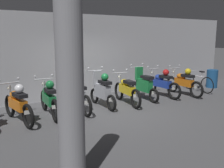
{
  "coord_description": "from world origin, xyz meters",
  "views": [
    {
      "loc": [
        -4.09,
        -6.61,
        2.32
      ],
      "look_at": [
        0.33,
        0.42,
        0.75
      ],
      "focal_mm": 41.01,
      "sensor_mm": 36.0,
      "label": 1
    }
  ],
  "objects_px": {
    "motorbike_slot_7": "(162,83)",
    "motorbike_slot_8": "(184,82)",
    "motorbike_slot_4": "(102,90)",
    "support_pillar": "(70,89)",
    "trash_bin": "(212,79)",
    "motorbike_slot_3": "(77,96)",
    "motorbike_slot_6": "(144,85)",
    "motorbike_slot_2": "(49,98)",
    "bicycle": "(198,83)",
    "motorbike_slot_5": "(127,90)",
    "motorbike_slot_1": "(18,103)"
  },
  "relations": [
    {
      "from": "motorbike_slot_7",
      "to": "motorbike_slot_8",
      "type": "xyz_separation_m",
      "value": [
        0.9,
        -0.28,
        0.0
      ]
    },
    {
      "from": "motorbike_slot_4",
      "to": "motorbike_slot_8",
      "type": "distance_m",
      "value": 3.6
    },
    {
      "from": "support_pillar",
      "to": "trash_bin",
      "type": "bearing_deg",
      "value": 24.37
    },
    {
      "from": "motorbike_slot_7",
      "to": "trash_bin",
      "type": "distance_m",
      "value": 3.16
    },
    {
      "from": "motorbike_slot_3",
      "to": "motorbike_slot_6",
      "type": "relative_size",
      "value": 1.16
    },
    {
      "from": "motorbike_slot_2",
      "to": "bicycle",
      "type": "distance_m",
      "value": 6.46
    },
    {
      "from": "motorbike_slot_4",
      "to": "motorbike_slot_5",
      "type": "bearing_deg",
      "value": -7.45
    },
    {
      "from": "motorbike_slot_1",
      "to": "support_pillar",
      "type": "relative_size",
      "value": 0.62
    },
    {
      "from": "motorbike_slot_7",
      "to": "motorbike_slot_3",
      "type": "bearing_deg",
      "value": -178.81
    },
    {
      "from": "trash_bin",
      "to": "motorbike_slot_6",
      "type": "bearing_deg",
      "value": -178.8
    },
    {
      "from": "motorbike_slot_2",
      "to": "trash_bin",
      "type": "relative_size",
      "value": 2.41
    },
    {
      "from": "motorbike_slot_6",
      "to": "bicycle",
      "type": "relative_size",
      "value": 0.97
    },
    {
      "from": "motorbike_slot_8",
      "to": "trash_bin",
      "type": "relative_size",
      "value": 2.41
    },
    {
      "from": "bicycle",
      "to": "trash_bin",
      "type": "relative_size",
      "value": 2.13
    },
    {
      "from": "motorbike_slot_1",
      "to": "motorbike_slot_3",
      "type": "bearing_deg",
      "value": 3.45
    },
    {
      "from": "motorbike_slot_3",
      "to": "motorbike_slot_2",
      "type": "bearing_deg",
      "value": 179.6
    },
    {
      "from": "motorbike_slot_3",
      "to": "motorbike_slot_6",
      "type": "bearing_deg",
      "value": 1.76
    },
    {
      "from": "motorbike_slot_2",
      "to": "motorbike_slot_8",
      "type": "height_order",
      "value": "same"
    },
    {
      "from": "motorbike_slot_7",
      "to": "trash_bin",
      "type": "relative_size",
      "value": 2.41
    },
    {
      "from": "motorbike_slot_3",
      "to": "motorbike_slot_6",
      "type": "xyz_separation_m",
      "value": [
        2.7,
        0.08,
        0.04
      ]
    },
    {
      "from": "motorbike_slot_5",
      "to": "motorbike_slot_7",
      "type": "distance_m",
      "value": 1.8
    },
    {
      "from": "motorbike_slot_1",
      "to": "trash_bin",
      "type": "xyz_separation_m",
      "value": [
        8.55,
        0.28,
        -0.12
      ]
    },
    {
      "from": "motorbike_slot_3",
      "to": "motorbike_slot_8",
      "type": "height_order",
      "value": "motorbike_slot_8"
    },
    {
      "from": "motorbike_slot_3",
      "to": "bicycle",
      "type": "height_order",
      "value": "motorbike_slot_3"
    },
    {
      "from": "motorbike_slot_1",
      "to": "motorbike_slot_4",
      "type": "height_order",
      "value": "motorbike_slot_4"
    },
    {
      "from": "bicycle",
      "to": "motorbike_slot_3",
      "type": "bearing_deg",
      "value": 179.84
    },
    {
      "from": "motorbike_slot_8",
      "to": "support_pillar",
      "type": "xyz_separation_m",
      "value": [
        -6.26,
        -3.49,
        1.03
      ]
    },
    {
      "from": "motorbike_slot_5",
      "to": "support_pillar",
      "type": "bearing_deg",
      "value": -134.8
    },
    {
      "from": "motorbike_slot_6",
      "to": "trash_bin",
      "type": "height_order",
      "value": "motorbike_slot_6"
    },
    {
      "from": "motorbike_slot_3",
      "to": "motorbike_slot_7",
      "type": "height_order",
      "value": "motorbike_slot_7"
    },
    {
      "from": "motorbike_slot_2",
      "to": "support_pillar",
      "type": "relative_size",
      "value": 0.63
    },
    {
      "from": "motorbike_slot_1",
      "to": "motorbike_slot_8",
      "type": "height_order",
      "value": "same"
    },
    {
      "from": "motorbike_slot_3",
      "to": "motorbike_slot_6",
      "type": "height_order",
      "value": "motorbike_slot_6"
    },
    {
      "from": "trash_bin",
      "to": "motorbike_slot_8",
      "type": "bearing_deg",
      "value": -170.7
    },
    {
      "from": "motorbike_slot_2",
      "to": "motorbike_slot_5",
      "type": "height_order",
      "value": "same"
    },
    {
      "from": "motorbike_slot_4",
      "to": "motorbike_slot_6",
      "type": "height_order",
      "value": "same"
    },
    {
      "from": "motorbike_slot_7",
      "to": "motorbike_slot_4",
      "type": "bearing_deg",
      "value": -178.83
    },
    {
      "from": "motorbike_slot_1",
      "to": "bicycle",
      "type": "xyz_separation_m",
      "value": [
        7.36,
        0.09,
        -0.17
      ]
    },
    {
      "from": "motorbike_slot_3",
      "to": "motorbike_slot_4",
      "type": "relative_size",
      "value": 1.16
    },
    {
      "from": "motorbike_slot_6",
      "to": "motorbike_slot_7",
      "type": "distance_m",
      "value": 0.9
    },
    {
      "from": "motorbike_slot_5",
      "to": "trash_bin",
      "type": "distance_m",
      "value": 4.96
    },
    {
      "from": "motorbike_slot_2",
      "to": "trash_bin",
      "type": "height_order",
      "value": "motorbike_slot_2"
    },
    {
      "from": "motorbike_slot_4",
      "to": "motorbike_slot_8",
      "type": "height_order",
      "value": "motorbike_slot_4"
    },
    {
      "from": "motorbike_slot_3",
      "to": "motorbike_slot_8",
      "type": "distance_m",
      "value": 4.5
    },
    {
      "from": "trash_bin",
      "to": "motorbike_slot_4",
      "type": "bearing_deg",
      "value": -178.55
    },
    {
      "from": "motorbike_slot_6",
      "to": "bicycle",
      "type": "bearing_deg",
      "value": -1.97
    },
    {
      "from": "motorbike_slot_6",
      "to": "support_pillar",
      "type": "xyz_separation_m",
      "value": [
        -4.46,
        -3.77,
        1.03
      ]
    },
    {
      "from": "motorbike_slot_8",
      "to": "motorbike_slot_5",
      "type": "bearing_deg",
      "value": 177.81
    },
    {
      "from": "motorbike_slot_5",
      "to": "support_pillar",
      "type": "height_order",
      "value": "support_pillar"
    },
    {
      "from": "motorbike_slot_5",
      "to": "support_pillar",
      "type": "relative_size",
      "value": 0.62
    }
  ]
}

